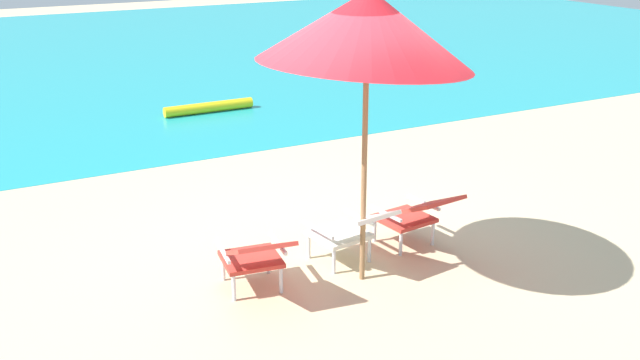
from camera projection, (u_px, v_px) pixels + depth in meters
ground_plane at (199, 152)px, 10.82m from camera, size 40.00×40.00×0.00m
ocean_band at (81, 57)px, 17.97m from camera, size 40.00×18.00×0.01m
swim_buoy at (209, 107)px, 12.93m from camera, size 1.60×0.18×0.18m
lounge_chair_left at (256, 255)px, 6.61m from camera, size 0.65×0.94×0.68m
lounge_chair_center at (350, 229)px, 7.16m from camera, size 0.65×0.94×0.68m
lounge_chair_right at (416, 213)px, 7.54m from camera, size 0.64×0.93×0.68m
beach_umbrella_center at (367, 28)px, 6.25m from camera, size 2.11×2.07×2.76m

